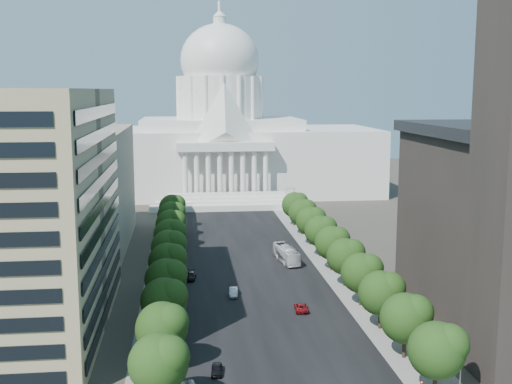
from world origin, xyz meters
name	(u,v)px	position (x,y,z in m)	size (l,w,h in m)	color
road_asphalt	(244,252)	(0.00, 90.00, 0.00)	(30.00, 260.00, 0.01)	black
sidewalk_left	(167,254)	(-19.00, 90.00, 0.00)	(8.00, 260.00, 0.02)	gray
sidewalk_right	(319,250)	(19.00, 90.00, 0.00)	(8.00, 260.00, 0.02)	gray
capitol	(221,142)	(0.00, 184.89, 20.01)	(120.00, 56.00, 73.00)	white
office_block_left_far	(50,190)	(-48.00, 100.00, 15.00)	(38.00, 52.00, 30.00)	gray
tree_l_a	(161,362)	(-17.66, 11.81, 6.45)	(7.79, 7.60, 9.97)	#33261C
tree_l_b	(164,327)	(-17.66, 23.81, 6.45)	(7.79, 7.60, 9.97)	#33261C
tree_l_c	(166,300)	(-17.66, 35.81, 6.45)	(7.79, 7.60, 9.97)	#33261C
tree_l_d	(168,278)	(-17.66, 47.81, 6.45)	(7.79, 7.60, 9.97)	#33261C
tree_l_e	(169,261)	(-17.66, 59.81, 6.45)	(7.79, 7.60, 9.97)	#33261C
tree_l_f	(170,246)	(-17.66, 71.81, 6.45)	(7.79, 7.60, 9.97)	#33261C
tree_l_g	(171,234)	(-17.66, 83.81, 6.45)	(7.79, 7.60, 9.97)	#33261C
tree_l_h	(172,223)	(-17.66, 95.81, 6.45)	(7.79, 7.60, 9.97)	#33261C
tree_l_i	(173,214)	(-17.66, 107.81, 6.45)	(7.79, 7.60, 9.97)	#33261C
tree_l_j	(173,207)	(-17.66, 119.81, 6.45)	(7.79, 7.60, 9.97)	#33261C
tree_r_a	(440,349)	(18.34, 11.81, 6.45)	(7.79, 7.60, 9.97)	#33261C
tree_r_b	(408,317)	(18.34, 23.81, 6.45)	(7.79, 7.60, 9.97)	#33261C
tree_r_c	(383,292)	(18.34, 35.81, 6.45)	(7.79, 7.60, 9.97)	#33261C
tree_r_d	(363,272)	(18.34, 47.81, 6.45)	(7.79, 7.60, 9.97)	#33261C
tree_r_e	(347,255)	(18.34, 59.81, 6.45)	(7.79, 7.60, 9.97)	#33261C
tree_r_f	(333,242)	(18.34, 71.81, 6.45)	(7.79, 7.60, 9.97)	#33261C
tree_r_g	(322,230)	(18.34, 83.81, 6.45)	(7.79, 7.60, 9.97)	#33261C
tree_r_h	(312,220)	(18.34, 95.81, 6.45)	(7.79, 7.60, 9.97)	#33261C
tree_r_i	(303,212)	(18.34, 107.81, 6.45)	(7.79, 7.60, 9.97)	#33261C
tree_r_j	(296,204)	(18.34, 119.81, 6.45)	(7.79, 7.60, 9.97)	#33261C
streetlight_a	(457,358)	(19.90, 10.00, 5.82)	(2.61, 0.44, 9.00)	gray
streetlight_b	(394,297)	(19.90, 35.00, 5.82)	(2.61, 0.44, 9.00)	gray
streetlight_c	(354,258)	(19.90, 60.00, 5.82)	(2.61, 0.44, 9.00)	gray
streetlight_d	(327,232)	(19.90, 85.00, 5.82)	(2.61, 0.44, 9.00)	gray
streetlight_e	(307,212)	(19.90, 110.00, 5.82)	(2.61, 0.44, 9.00)	gray
streetlight_f	(292,198)	(19.90, 135.00, 5.82)	(2.61, 0.44, 9.00)	gray
car_dark_a	(217,370)	(-10.28, 21.43, 0.66)	(1.56, 3.88, 1.32)	black
car_silver	(233,292)	(-5.21, 55.99, 0.77)	(1.62, 4.66, 1.53)	#B9BCC2
car_red	(301,307)	(6.36, 45.97, 0.68)	(2.25, 4.87, 1.35)	maroon
car_dark_b	(191,276)	(-13.39, 67.92, 0.75)	(2.09, 5.15, 1.49)	black
city_bus	(286,254)	(9.09, 79.76, 1.83)	(3.08, 13.15, 3.66)	silver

